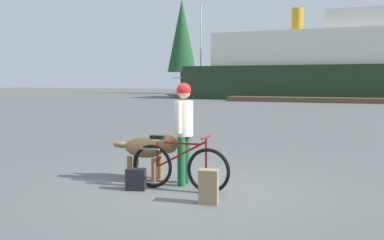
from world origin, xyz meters
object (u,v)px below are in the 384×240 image
object	(u,v)px
backpack	(209,187)
sailboat_moored	(201,93)
person_cyclist	(184,123)
handbag_pannier	(136,179)
dog	(149,148)
ferry_boat	(333,67)
bicycle	(179,167)

from	to	relation	value
backpack	sailboat_moored	distance (m)	38.57
person_cyclist	handbag_pannier	distance (m)	1.26
dog	backpack	world-z (taller)	dog
sailboat_moored	ferry_boat	bearing A→B (deg)	5.31
bicycle	sailboat_moored	world-z (taller)	sailboat_moored
dog	handbag_pannier	xyz separation A→B (m)	(0.16, -0.78, -0.40)
handbag_pannier	ferry_boat	world-z (taller)	ferry_boat
person_cyclist	handbag_pannier	size ratio (longest dim) A/B	4.95
bicycle	person_cyclist	distance (m)	0.79
backpack	ferry_boat	bearing A→B (deg)	90.75
handbag_pannier	backpack	bearing A→B (deg)	-12.21
handbag_pannier	person_cyclist	bearing A→B (deg)	47.24
ferry_boat	sailboat_moored	distance (m)	13.35
bicycle	ferry_boat	size ratio (longest dim) A/B	0.06
bicycle	sailboat_moored	xyz separation A→B (m)	(-12.81, 35.57, 0.10)
person_cyclist	handbag_pannier	xyz separation A→B (m)	(-0.60, -0.65, -0.90)
sailboat_moored	backpack	bearing A→B (deg)	-69.46
dog	person_cyclist	bearing A→B (deg)	-10.27
dog	sailboat_moored	bearing A→B (deg)	108.88
bicycle	handbag_pannier	size ratio (longest dim) A/B	4.87
backpack	handbag_pannier	bearing A→B (deg)	167.79
bicycle	dog	distance (m)	1.00
dog	handbag_pannier	size ratio (longest dim) A/B	3.72
dog	handbag_pannier	world-z (taller)	dog
person_cyclist	ferry_boat	world-z (taller)	ferry_boat
backpack	sailboat_moored	bearing A→B (deg)	110.54
bicycle	handbag_pannier	bearing A→B (deg)	-159.57
handbag_pannier	sailboat_moored	size ratio (longest dim) A/B	0.04
handbag_pannier	ferry_boat	size ratio (longest dim) A/B	0.01
handbag_pannier	bicycle	bearing A→B (deg)	20.43
bicycle	person_cyclist	size ratio (longest dim) A/B	0.98
bicycle	sailboat_moored	bearing A→B (deg)	109.81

